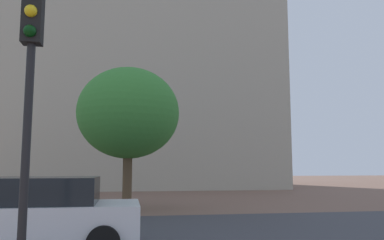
# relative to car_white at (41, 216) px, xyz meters

# --- Properties ---
(ground_plane) EXTENTS (120.00, 120.00, 0.00)m
(ground_plane) POSITION_rel_car_white_xyz_m (3.90, 1.84, -0.73)
(ground_plane) COLOR brown
(street_asphalt_strip) EXTENTS (120.00, 7.64, 0.00)m
(street_asphalt_strip) POSITION_rel_car_white_xyz_m (3.90, 1.68, -0.72)
(street_asphalt_strip) COLOR #38383D
(street_asphalt_strip) RESTS_ON ground_plane
(landmark_building) EXTENTS (25.44, 16.07, 35.75)m
(landmark_building) POSITION_rel_car_white_xyz_m (1.34, 27.04, 8.90)
(landmark_building) COLOR #B2A893
(landmark_building) RESTS_ON ground_plane
(car_white) EXTENTS (4.03, 2.04, 1.52)m
(car_white) POSITION_rel_car_white_xyz_m (0.00, 0.00, 0.00)
(car_white) COLOR silver
(car_white) RESTS_ON ground_plane
(traffic_light_pole) EXTENTS (0.28, 0.34, 4.42)m
(traffic_light_pole) POSITION_rel_car_white_xyz_m (0.33, -2.81, 2.37)
(traffic_light_pole) COLOR black
(traffic_light_pole) RESTS_ON ground_plane
(tree_curb_far) EXTENTS (4.20, 4.20, 5.84)m
(tree_curb_far) POSITION_rel_car_white_xyz_m (1.76, 7.52, 3.21)
(tree_curb_far) COLOR brown
(tree_curb_far) RESTS_ON ground_plane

